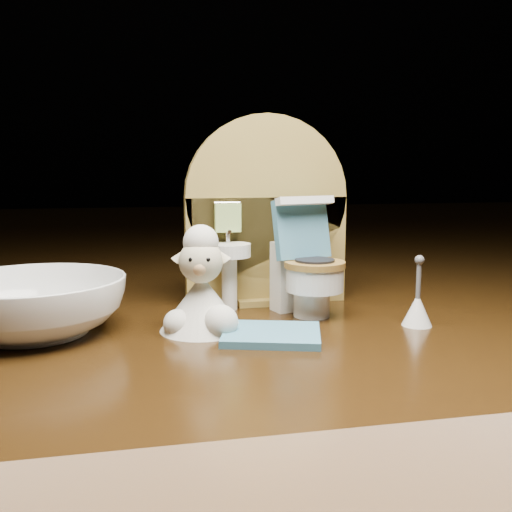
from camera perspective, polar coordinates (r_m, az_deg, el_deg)
The scene contains 6 objects.
backdrop_panel at distance 0.46m, azimuth 0.94°, elevation 3.42°, with size 0.13×0.05×0.15m.
toy_toilet at distance 0.43m, azimuth 5.02°, elevation -1.55°, with size 0.05×0.06×0.09m.
bath_mat at distance 0.37m, azimuth 1.58°, elevation -7.85°, with size 0.06×0.05×0.00m, color teal.
toilet_brush at distance 0.41m, azimuth 15.84°, elevation -4.95°, with size 0.02×0.02×0.05m.
plush_lamb at distance 0.38m, azimuth -5.44°, elevation -3.79°, with size 0.06×0.06×0.07m.
ceramic_bowl at distance 0.40m, azimuth -21.34°, elevation -4.68°, with size 0.12×0.12×0.04m, color white.
Camera 1 is at (-0.10, -0.38, 0.11)m, focal length 40.00 mm.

